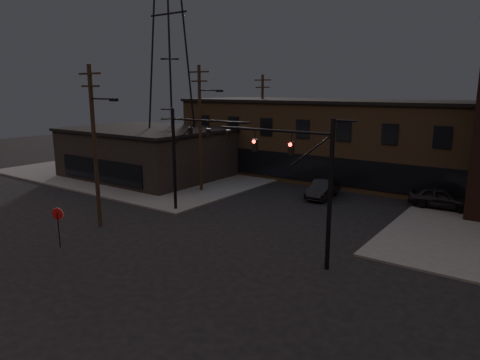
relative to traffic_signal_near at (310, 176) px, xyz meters
name	(u,v)px	position (x,y,z in m)	size (l,w,h in m)	color
ground	(179,268)	(-5.36, -4.50, -4.93)	(140.00, 140.00, 0.00)	black
sidewalk_nw	(173,166)	(-27.36, 17.50, -4.86)	(30.00, 30.00, 0.15)	#474744
building_row	(365,142)	(-5.36, 23.50, -0.93)	(40.00, 12.00, 8.00)	#4E3F29
building_left	(147,154)	(-25.36, 11.50, -2.43)	(16.00, 12.00, 5.00)	black
traffic_signal_near	(310,176)	(0.00, 0.00, 0.00)	(7.12, 0.24, 8.00)	black
traffic_signal_far	(186,149)	(-12.07, 3.50, 0.08)	(7.12, 0.24, 8.00)	black
stop_sign	(58,218)	(-13.36, -6.49, -3.09)	(0.72, 0.33, 2.48)	black
utility_pole_near	(95,143)	(-14.79, -2.50, 0.94)	(3.70, 0.28, 11.00)	black
utility_pole_mid	(201,126)	(-15.79, 9.50, 1.19)	(3.70, 0.28, 11.50)	black
utility_pole_far	(262,121)	(-16.86, 21.50, 0.85)	(2.20, 0.28, 11.00)	black
transmission_tower	(170,59)	(-23.36, 13.50, 7.57)	(7.00, 7.00, 25.00)	black
parked_car_lot_a	(442,198)	(3.71, 15.88, -3.95)	(1.96, 4.88, 1.66)	black
car_crossing	(323,189)	(-5.61, 13.99, -4.13)	(1.69, 4.84, 1.60)	black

